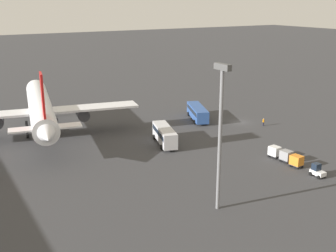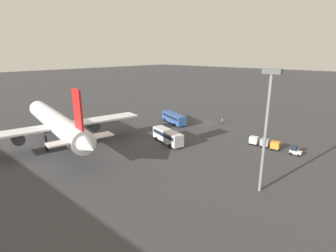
{
  "view_description": "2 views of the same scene",
  "coord_description": "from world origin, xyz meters",
  "views": [
    {
      "loc": [
        -73.2,
        62.4,
        27.37
      ],
      "look_at": [
        -4.55,
        22.15,
        3.57
      ],
      "focal_mm": 45.0,
      "sensor_mm": 36.0,
      "label": 1
    },
    {
      "loc": [
        -46.43,
        69.34,
        22.15
      ],
      "look_at": [
        -4.04,
        22.21,
        4.26
      ],
      "focal_mm": 28.0,
      "sensor_mm": 36.0,
      "label": 2
    }
  ],
  "objects": [
    {
      "name": "ground_plane",
      "position": [
        0.0,
        0.0,
        0.0
      ],
      "size": [
        600.0,
        600.0,
        0.0
      ],
      "primitive_type": "plane",
      "color": "#38383A"
    },
    {
      "name": "airplane",
      "position": [
        13.56,
        42.38,
        5.96
      ],
      "size": [
        46.78,
        40.45,
        15.86
      ],
      "rotation": [
        0.0,
        0.0,
        -0.2
      ],
      "color": "silver",
      "rests_on": "ground"
    },
    {
      "name": "shuttle_bus_near",
      "position": [
        6.92,
        7.26,
        1.91
      ],
      "size": [
        11.93,
        6.95,
        3.18
      ],
      "rotation": [
        0.0,
        0.0,
        -0.38
      ],
      "color": "#2D5199",
      "rests_on": "ground"
    },
    {
      "name": "shuttle_bus_far",
      "position": [
        -4.58,
        22.95,
        2.02
      ],
      "size": [
        10.85,
        5.58,
        3.38
      ],
      "rotation": [
        0.0,
        0.0,
        -0.29
      ],
      "color": "silver",
      "rests_on": "ground"
    },
    {
      "name": "baggage_tug",
      "position": [
        -30.98,
        9.61,
        0.94
      ],
      "size": [
        2.42,
        1.66,
        2.1
      ],
      "rotation": [
        0.0,
        0.0,
        -0.02
      ],
      "color": "white",
      "rests_on": "ground"
    },
    {
      "name": "worker_person",
      "position": [
        -5.04,
        -2.69,
        0.87
      ],
      "size": [
        0.38,
        0.38,
        1.74
      ],
      "color": "#1E1E2D",
      "rests_on": "ground"
    },
    {
      "name": "cargo_cart_orange",
      "position": [
        -26.51,
        9.59,
        1.19
      ],
      "size": [
        2.15,
        1.87,
        2.06
      ],
      "rotation": [
        0.0,
        0.0,
        0.1
      ],
      "color": "#38383D",
      "rests_on": "ground"
    },
    {
      "name": "cargo_cart_grey",
      "position": [
        -23.85,
        9.3,
        1.19
      ],
      "size": [
        2.15,
        1.87,
        2.06
      ],
      "rotation": [
        0.0,
        0.0,
        0.1
      ],
      "color": "#38383D",
      "rests_on": "ground"
    },
    {
      "name": "cargo_cart_white",
      "position": [
        -21.2,
        9.49,
        1.19
      ],
      "size": [
        2.15,
        1.87,
        2.06
      ],
      "rotation": [
        0.0,
        0.0,
        0.1
      ],
      "color": "#38383D",
      "rests_on": "ground"
    },
    {
      "name": "light_pole",
      "position": [
        -31.7,
        30.2,
        11.99
      ],
      "size": [
        2.8,
        0.7,
        19.86
      ],
      "color": "slate",
      "rests_on": "ground"
    }
  ]
}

